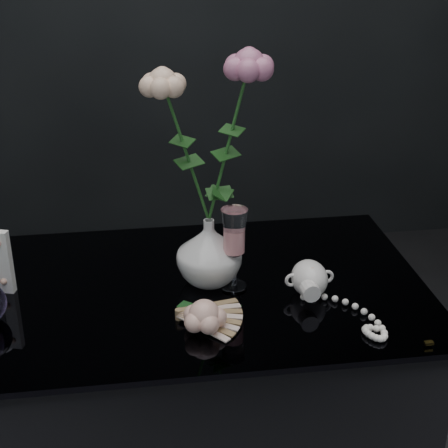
{
  "coord_description": "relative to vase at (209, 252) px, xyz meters",
  "views": [
    {
      "loc": [
        -0.05,
        -1.14,
        1.46
      ],
      "look_at": [
        0.11,
        -0.01,
        0.92
      ],
      "focal_mm": 55.0,
      "sensor_mm": 36.0,
      "label": 1
    }
  ],
  "objects": [
    {
      "name": "roses",
      "position": [
        0.0,
        -0.0,
        0.25
      ],
      "size": [
        0.23,
        0.1,
        0.38
      ],
      "color": "#FFC5A2",
      "rests_on": "vase"
    },
    {
      "name": "vase",
      "position": [
        0.0,
        0.0,
        0.0
      ],
      "size": [
        0.16,
        0.16,
        0.14
      ],
      "primitive_type": "imported",
      "rotation": [
        0.0,
        0.0,
        0.28
      ],
      "color": "white",
      "rests_on": "table"
    },
    {
      "name": "loose_rose",
      "position": [
        -0.03,
        -0.17,
        -0.04
      ],
      "size": [
        0.14,
        0.18,
        0.06
      ],
      "primitive_type": null,
      "rotation": [
        0.0,
        0.0,
        -0.04
      ],
      "color": "#FFB9A4",
      "rests_on": "table"
    },
    {
      "name": "pearl_jar",
      "position": [
        0.19,
        -0.07,
        -0.03
      ],
      "size": [
        0.26,
        0.27,
        0.07
      ],
      "primitive_type": null,
      "rotation": [
        0.0,
        0.0,
        0.05
      ],
      "color": "white",
      "rests_on": "table"
    },
    {
      "name": "wine_glass",
      "position": [
        0.05,
        -0.03,
        0.02
      ],
      "size": [
        0.07,
        0.07,
        0.17
      ],
      "primitive_type": null,
      "rotation": [
        0.0,
        0.0,
        -0.4
      ],
      "color": "white",
      "rests_on": "table"
    },
    {
      "name": "paper_fan",
      "position": [
        -0.07,
        -0.13,
        -0.06
      ],
      "size": [
        0.29,
        0.26,
        0.02
      ],
      "primitive_type": null,
      "rotation": [
        0.0,
        0.0,
        -0.39
      ],
      "color": "#EFE3BF",
      "rests_on": "table"
    },
    {
      "name": "table",
      "position": [
        -0.09,
        -0.01,
        -0.45
      ],
      "size": [
        1.05,
        0.58,
        0.76
      ],
      "color": "black",
      "rests_on": "ground"
    }
  ]
}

